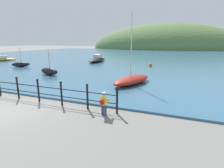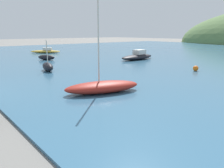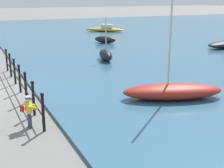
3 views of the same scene
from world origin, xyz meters
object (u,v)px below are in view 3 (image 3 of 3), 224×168
at_px(child_in_coat, 28,109).
at_px(boat_white_sailboat, 106,55).
at_px(boat_twin_mast, 172,91).
at_px(boat_red_dinghy, 105,29).
at_px(boat_blue_hull, 105,39).

xyz_separation_m(child_in_coat, boat_white_sailboat, (-8.10, 6.12, -0.17)).
bearing_deg(boat_white_sailboat, child_in_coat, -37.09).
relative_size(boat_twin_mast, boat_red_dinghy, 1.18).
bearing_deg(boat_white_sailboat, boat_red_dinghy, 156.56).
bearing_deg(boat_red_dinghy, child_in_coat, -28.69).
height_order(boat_twin_mast, boat_red_dinghy, boat_twin_mast).
distance_m(boat_white_sailboat, boat_red_dinghy, 16.18).
bearing_deg(boat_white_sailboat, boat_twin_mast, -4.83).
distance_m(boat_twin_mast, boat_red_dinghy, 23.79).
height_order(child_in_coat, boat_white_sailboat, boat_white_sailboat).
height_order(boat_blue_hull, boat_white_sailboat, boat_white_sailboat).
relative_size(boat_blue_hull, boat_twin_mast, 0.46).
bearing_deg(boat_twin_mast, child_in_coat, -87.39).
height_order(child_in_coat, boat_blue_hull, boat_blue_hull).
bearing_deg(boat_white_sailboat, boat_blue_hull, 156.65).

